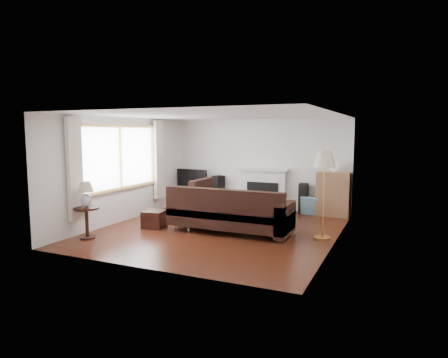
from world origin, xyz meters
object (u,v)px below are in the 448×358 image
at_px(floor_lamp, 323,195).
at_px(side_table, 87,223).
at_px(tv_stand, 194,196).
at_px(bookshelf, 333,194).
at_px(sectional_sofa, 230,211).
at_px(coffee_table, 263,208).

relative_size(floor_lamp, side_table, 2.79).
relative_size(tv_stand, bookshelf, 0.91).
height_order(sectional_sofa, coffee_table, sectional_sofa).
relative_size(tv_stand, side_table, 1.61).
xyz_separation_m(tv_stand, sectional_sofa, (2.26, -2.54, 0.20)).
height_order(sectional_sofa, floor_lamp, floor_lamp).
distance_m(tv_stand, side_table, 4.20).
bearing_deg(coffee_table, tv_stand, 152.58).
distance_m(bookshelf, floor_lamp, 2.33).
bearing_deg(bookshelf, side_table, -134.85).
bearing_deg(floor_lamp, tv_stand, 151.54).
xyz_separation_m(tv_stand, side_table, (-0.19, -4.19, 0.06)).
relative_size(sectional_sofa, side_table, 4.45).
height_order(tv_stand, coffee_table, tv_stand).
bearing_deg(tv_stand, side_table, -92.64).
bearing_deg(bookshelf, tv_stand, -179.49).
bearing_deg(coffee_table, floor_lamp, -46.30).
bearing_deg(tv_stand, sectional_sofa, -48.30).
height_order(tv_stand, side_table, side_table).
xyz_separation_m(floor_lamp, side_table, (-4.37, -1.93, -0.57)).
bearing_deg(floor_lamp, bookshelf, 94.01).
bearing_deg(bookshelf, sectional_sofa, -124.21).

